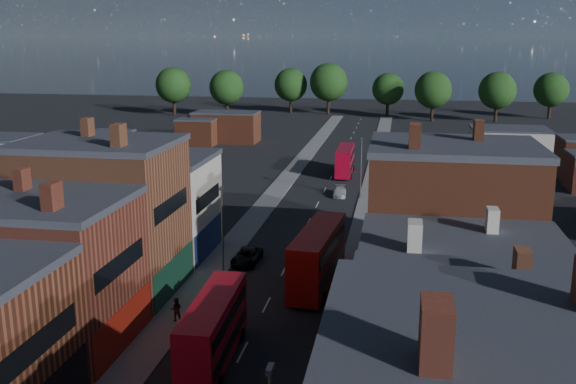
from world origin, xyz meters
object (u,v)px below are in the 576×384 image
at_px(ped_1, 176,309).
at_px(car_3, 340,192).
at_px(bus_1, 318,256).
at_px(bus_2, 345,160).
at_px(car_2, 247,256).
at_px(bus_0, 213,329).

bearing_deg(ped_1, car_3, -117.25).
relative_size(bus_1, bus_2, 1.19).
bearing_deg(car_3, ped_1, -104.29).
relative_size(car_2, ped_1, 2.66).
xyz_separation_m(bus_2, car_3, (0.52, -13.95, -1.73)).
bearing_deg(ped_1, bus_0, 113.96).
bearing_deg(bus_2, bus_1, -88.55).
bearing_deg(car_3, car_2, -105.34).
bearing_deg(car_2, bus_2, 84.11).
relative_size(bus_1, ped_1, 6.55).
distance_m(bus_0, car_2, 19.16).
xyz_separation_m(bus_1, car_2, (-7.30, 4.44, -2.05)).
xyz_separation_m(car_2, ped_1, (-2.23, -13.48, 0.36)).
distance_m(car_3, ped_1, 41.98).
bearing_deg(car_3, bus_1, -90.74).
xyz_separation_m(bus_0, car_2, (-2.30, 18.94, -1.73)).
relative_size(car_2, car_3, 1.16).
bearing_deg(bus_2, car_2, -98.34).
bearing_deg(bus_2, car_3, -88.46).
bearing_deg(car_2, ped_1, -97.52).
height_order(bus_0, bus_1, bus_1).
xyz_separation_m(bus_1, bus_2, (-1.63, 46.04, -0.40)).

